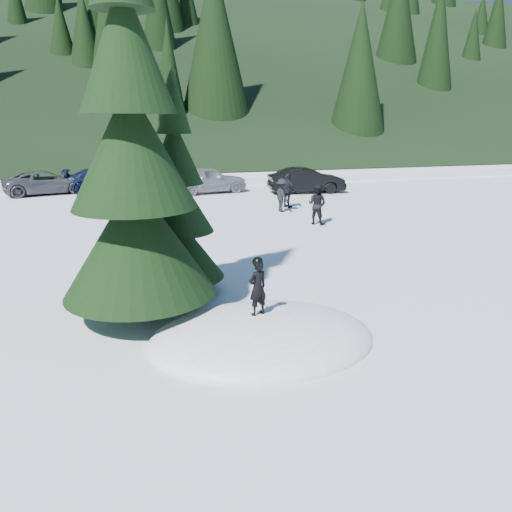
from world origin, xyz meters
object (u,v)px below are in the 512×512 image
object	(u,v)px
adult_1	(288,191)
adult_0	(317,204)
spruce_short	(177,209)
car_4	(207,180)
car_5	(306,180)
child_skier	(258,288)
spruce_tall	(133,163)
car_3	(105,180)
adult_2	(282,195)
car_2	(47,182)

from	to	relation	value
adult_1	adult_0	bearing A→B (deg)	148.02
spruce_short	car_4	distance (m)	16.67
adult_1	car_5	distance (m)	4.94
child_skier	car_5	bearing A→B (deg)	-134.71
spruce_tall	adult_1	bearing A→B (deg)	57.97
car_3	car_5	size ratio (longest dim) A/B	1.06
adult_0	adult_1	distance (m)	3.94
car_3	adult_0	bearing A→B (deg)	-143.24
spruce_short	adult_2	bearing A→B (deg)	58.48
spruce_short	adult_1	bearing A→B (deg)	58.46
adult_1	child_skier	bearing A→B (deg)	128.33
spruce_tall	adult_0	size ratio (longest dim) A/B	5.30
spruce_short	adult_2	xyz separation A→B (m)	(5.87, 9.58, -1.35)
child_skier	adult_0	bearing A→B (deg)	-139.10
car_3	child_skier	bearing A→B (deg)	-170.38
child_skier	adult_0	distance (m)	11.00
adult_2	child_skier	bearing A→B (deg)	151.24
car_5	car_2	bearing A→B (deg)	81.82
spruce_tall	spruce_short	world-z (taller)	spruce_tall
car_3	car_2	bearing A→B (deg)	92.09
adult_2	spruce_short	bearing A→B (deg)	140.25
spruce_short	child_skier	size ratio (longest dim) A/B	4.88
spruce_tall	adult_2	world-z (taller)	spruce_tall
spruce_tall	car_5	xyz separation A→B (m)	(10.08, 16.19, -2.61)
car_4	car_5	bearing A→B (deg)	-115.32
spruce_tall	child_skier	bearing A→B (deg)	-37.46
adult_0	adult_2	bearing A→B (deg)	-33.21
spruce_tall	adult_1	world-z (taller)	spruce_tall
adult_1	car_5	world-z (taller)	adult_1
car_5	spruce_short	bearing A→B (deg)	154.26
adult_0	car_5	world-z (taller)	adult_0
car_2	car_4	world-z (taller)	car_4
adult_1	car_3	xyz separation A→B (m)	(-8.45, 7.78, -0.14)
adult_2	car_5	bearing A→B (deg)	-39.82
adult_1	spruce_tall	bearing A→B (deg)	117.73
adult_0	car_2	bearing A→B (deg)	1.69
adult_0	car_5	distance (m)	8.59
adult_2	car_3	bearing A→B (deg)	33.51
car_3	car_4	distance (m)	5.97
spruce_short	car_5	distance (m)	17.41
car_3	adult_1	bearing A→B (deg)	-131.28
adult_2	car_2	bearing A→B (deg)	43.23
car_2	car_3	xyz separation A→B (m)	(3.14, 0.04, 0.02)
adult_0	child_skier	bearing A→B (deg)	108.87
spruce_tall	spruce_short	bearing A→B (deg)	54.46
child_skier	adult_0	world-z (taller)	adult_0
spruce_short	car_4	xyz separation A→B (m)	(3.62, 16.22, -1.34)
spruce_tall	car_3	xyz separation A→B (m)	(-0.95, 19.75, -2.66)
adult_0	adult_1	xyz separation A→B (m)	(0.12, 3.94, -0.01)
spruce_short	car_3	bearing A→B (deg)	96.08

